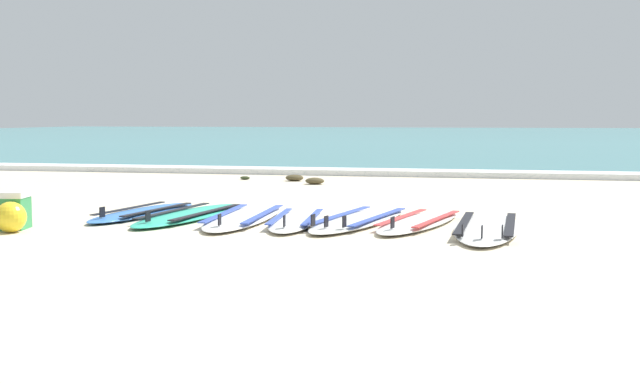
% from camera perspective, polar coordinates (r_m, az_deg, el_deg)
% --- Properties ---
extents(ground_plane, '(80.00, 80.00, 0.00)m').
position_cam_1_polar(ground_plane, '(9.11, -2.08, -1.80)').
color(ground_plane, beige).
extents(sea, '(80.00, 60.00, 0.10)m').
position_cam_1_polar(sea, '(45.14, 9.70, 3.89)').
color(sea, teal).
rests_on(sea, ground).
extents(wave_foam_strip, '(80.00, 0.80, 0.11)m').
position_cam_1_polar(wave_foam_strip, '(15.67, 4.15, 1.39)').
color(wave_foam_strip, white).
rests_on(wave_foam_strip, ground).
extents(surfboard_0, '(0.77, 2.10, 0.18)m').
position_cam_1_polar(surfboard_0, '(9.51, -12.26, -1.39)').
color(surfboard_0, '#3875CC').
rests_on(surfboard_0, ground).
extents(surfboard_1, '(0.82, 2.35, 0.18)m').
position_cam_1_polar(surfboard_1, '(9.17, -9.10, -1.58)').
color(surfboard_1, '#2DB793').
rests_on(surfboard_1, ground).
extents(surfboard_2, '(0.74, 2.44, 0.18)m').
position_cam_1_polar(surfboard_2, '(8.89, -5.36, -1.75)').
color(surfboard_2, white).
rests_on(surfboard_2, ground).
extents(surfboard_3, '(0.69, 2.01, 0.18)m').
position_cam_1_polar(surfboard_3, '(8.59, -1.71, -1.98)').
color(surfboard_3, white).
rests_on(surfboard_3, ground).
extents(surfboard_4, '(1.01, 2.45, 0.18)m').
position_cam_1_polar(surfboard_4, '(8.65, 2.78, -1.93)').
color(surfboard_4, silver).
rests_on(surfboard_4, ground).
extents(surfboard_5, '(0.97, 2.19, 0.18)m').
position_cam_1_polar(surfboard_5, '(8.53, 6.98, -2.07)').
color(surfboard_5, white).
rests_on(surfboard_5, ground).
extents(surfboard_6, '(0.69, 2.51, 0.18)m').
position_cam_1_polar(surfboard_6, '(8.21, 11.63, -2.43)').
color(surfboard_6, white).
rests_on(surfboard_6, ground).
extents(cooler_box, '(0.51, 0.40, 0.38)m').
position_cam_1_polar(cooler_box, '(8.75, -21.25, -1.19)').
color(cooler_box, '#338C4C').
rests_on(cooler_box, ground).
extents(beach_ball, '(0.30, 0.30, 0.30)m').
position_cam_1_polar(beach_ball, '(8.46, -20.89, -1.66)').
color(beach_ball, yellow).
rests_on(beach_ball, ground).
extents(seaweed_clump_near_shoreline, '(0.32, 0.25, 0.11)m').
position_cam_1_polar(seaweed_clump_near_shoreline, '(14.22, -1.80, 1.00)').
color(seaweed_clump_near_shoreline, '#4C4228').
rests_on(seaweed_clump_near_shoreline, ground).
extents(seaweed_clump_mid_sand, '(0.32, 0.26, 0.11)m').
position_cam_1_polar(seaweed_clump_mid_sand, '(13.53, -0.37, 0.78)').
color(seaweed_clump_mid_sand, '#4C4228').
rests_on(seaweed_clump_mid_sand, ground).
extents(seaweed_clump_by_the_boards, '(0.17, 0.14, 0.06)m').
position_cam_1_polar(seaweed_clump_by_the_boards, '(14.59, -5.28, 0.99)').
color(seaweed_clump_by_the_boards, '#2D381E').
rests_on(seaweed_clump_by_the_boards, ground).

